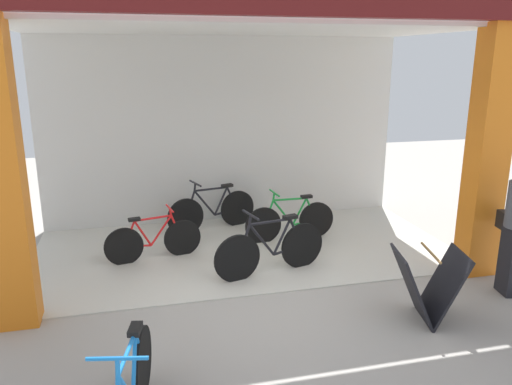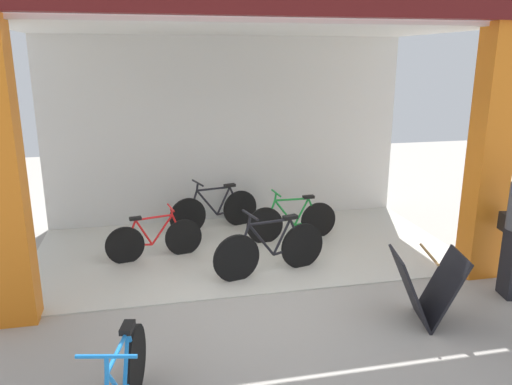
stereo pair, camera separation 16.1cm
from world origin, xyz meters
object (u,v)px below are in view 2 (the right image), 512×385
sandwich_board_sign (426,288)px  bicycle_inside_2 (215,210)px  bicycle_inside_0 (292,221)px  bicycle_inside_1 (154,239)px  bicycle_inside_3 (271,249)px

sandwich_board_sign → bicycle_inside_2: bearing=117.6°
bicycle_inside_0 → bicycle_inside_1: size_ratio=1.08×
bicycle_inside_2 → bicycle_inside_0: bearing=-33.8°
bicycle_inside_0 → bicycle_inside_3: size_ratio=0.93×
bicycle_inside_2 → sandwich_board_sign: size_ratio=1.83×
bicycle_inside_1 → sandwich_board_sign: (2.98, -2.54, 0.11)m
bicycle_inside_1 → sandwich_board_sign: bearing=-40.4°
bicycle_inside_0 → sandwich_board_sign: bicycle_inside_0 is taller
bicycle_inside_1 → bicycle_inside_3: bearing=-29.6°
bicycle_inside_1 → bicycle_inside_2: bicycle_inside_2 is taller
bicycle_inside_0 → sandwich_board_sign: (0.73, -2.87, 0.08)m
bicycle_inside_3 → sandwich_board_sign: size_ratio=1.90×
bicycle_inside_2 → sandwich_board_sign: (1.92, -3.67, 0.06)m
bicycle_inside_1 → sandwich_board_sign: size_ratio=1.64×
bicycle_inside_2 → bicycle_inside_3: 2.09m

